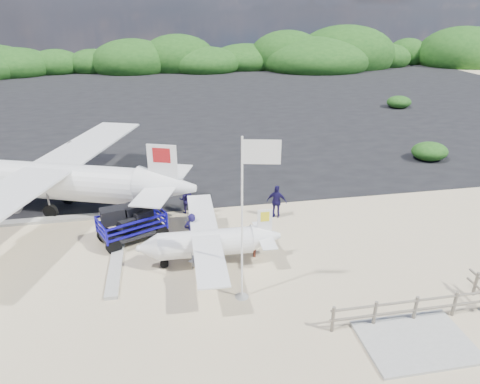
{
  "coord_description": "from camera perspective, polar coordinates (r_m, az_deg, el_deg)",
  "views": [
    {
      "loc": [
        -2.04,
        -15.52,
        10.2
      ],
      "look_at": [
        1.39,
        3.54,
        1.51
      ],
      "focal_mm": 32.0,
      "sensor_mm": 36.0,
      "label": 1
    }
  ],
  "objects": [
    {
      "name": "vegetation_band",
      "position": [
        71.28,
        -8.81,
        15.68
      ],
      "size": [
        124.0,
        8.0,
        4.4
      ],
      "primitive_type": null,
      "color": "#B2B2B2",
      "rests_on": "ground"
    },
    {
      "name": "lagoon",
      "position": [
        21.03,
        -28.29,
        -8.08
      ],
      "size": [
        9.0,
        7.0,
        0.4
      ],
      "primitive_type": null,
      "color": "#B2B2B2",
      "rests_on": "ground"
    },
    {
      "name": "aircraft_small",
      "position": [
        53.69,
        -19.39,
        11.89
      ],
      "size": [
        6.36,
        6.36,
        2.25
      ],
      "primitive_type": null,
      "rotation": [
        0.0,
        0.0,
        3.12
      ],
      "color": "#B2B2B2",
      "rests_on": "ground"
    },
    {
      "name": "crew_b",
      "position": [
        22.37,
        -7.18,
        -0.99
      ],
      "size": [
        0.82,
        0.69,
        1.52
      ],
      "primitive_type": "imported",
      "rotation": [
        0.0,
        0.0,
        2.98
      ],
      "color": "#171142",
      "rests_on": "ground"
    },
    {
      "name": "aircraft_large",
      "position": [
        45.34,
        10.9,
        10.75
      ],
      "size": [
        21.46,
        21.46,
        5.04
      ],
      "primitive_type": null,
      "rotation": [
        0.0,
        0.0,
        2.8
      ],
      "color": "#B2B2B2",
      "rests_on": "ground"
    },
    {
      "name": "flagpole",
      "position": [
        16.59,
        0.25,
        -13.77
      ],
      "size": [
        1.34,
        0.78,
        6.27
      ],
      "primitive_type": null,
      "rotation": [
        0.0,
        0.0,
        -0.21
      ],
      "color": "white",
      "rests_on": "ground"
    },
    {
      "name": "baggage_cart",
      "position": [
        20.65,
        -13.97,
        -6.22
      ],
      "size": [
        3.62,
        2.93,
        1.58
      ],
      "primitive_type": null,
      "rotation": [
        0.0,
        0.0,
        0.42
      ],
      "color": "#110BA5",
      "rests_on": "ground"
    },
    {
      "name": "asphalt_apron",
      "position": [
        46.69,
        -7.62,
        11.35
      ],
      "size": [
        90.0,
        50.0,
        0.04
      ],
      "primitive_type": null,
      "color": "#B2B2B2",
      "rests_on": "ground"
    },
    {
      "name": "fence",
      "position": [
        16.72,
        22.07,
        -15.56
      ],
      "size": [
        6.4,
        2.0,
        1.1
      ],
      "primitive_type": null,
      "color": "#B2B2B2",
      "rests_on": "ground"
    },
    {
      "name": "signboard",
      "position": [
        18.7,
        -0.41,
        -8.89
      ],
      "size": [
        1.76,
        0.22,
        1.45
      ],
      "primitive_type": null,
      "rotation": [
        0.0,
        0.0,
        0.03
      ],
      "color": "maroon",
      "rests_on": "ground"
    },
    {
      "name": "ground",
      "position": [
        18.68,
        -2.31,
        -8.94
      ],
      "size": [
        160.0,
        160.0,
        0.0
      ],
      "primitive_type": "plane",
      "color": "beige"
    },
    {
      "name": "walkway_pad",
      "position": [
        15.86,
        22.36,
        -18.08
      ],
      "size": [
        3.5,
        2.5,
        0.1
      ],
      "primitive_type": null,
      "color": "#B2B2B2",
      "rests_on": "ground"
    },
    {
      "name": "crew_c",
      "position": [
        21.78,
        4.93,
        -1.29
      ],
      "size": [
        1.11,
        0.81,
        1.74
      ],
      "primitive_type": "imported",
      "rotation": [
        0.0,
        0.0,
        2.71
      ],
      "color": "#171142",
      "rests_on": "ground"
    },
    {
      "name": "crew_a",
      "position": [
        18.88,
        -6.38,
        -5.4
      ],
      "size": [
        0.75,
        0.56,
        1.86
      ],
      "primitive_type": "imported",
      "rotation": [
        0.0,
        0.0,
        2.96
      ],
      "color": "#171142",
      "rests_on": "ground"
    }
  ]
}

